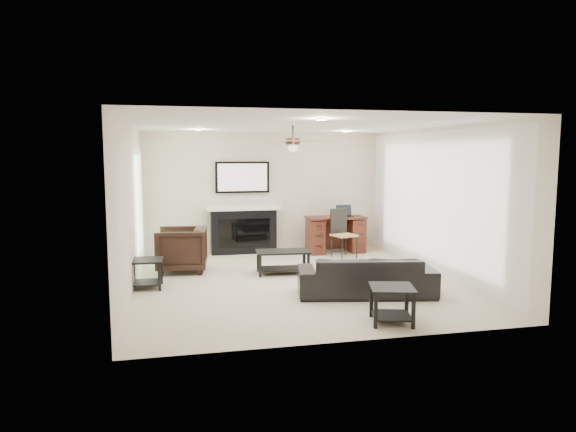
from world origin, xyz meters
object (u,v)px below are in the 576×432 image
Objects in this scene: coffee_table at (283,262)px; fireplace_unit at (243,208)px; armchair at (182,249)px; desk at (336,235)px; sofa at (366,276)px.

fireplace_unit is (-0.41, 1.98, 0.75)m from coffee_table.
fireplace_unit is (1.29, 1.43, 0.56)m from armchair.
desk reaches higher than coffee_table.
sofa is 2.19× the size of coffee_table.
sofa is 1.84m from coffee_table.
sofa is 3.38m from armchair.
sofa is at bearing -100.14° from desk.
armchair is at bearing 166.28° from coffee_table.
armchair is 1.80m from coffee_table.
sofa is at bearing -56.43° from coffee_table.
sofa is 1.03× the size of fireplace_unit.
armchair reaches higher than coffee_table.
sofa is at bearing -69.88° from fireplace_unit.
sofa is 2.30× the size of armchair.
coffee_table is at bearing -131.82° from desk.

